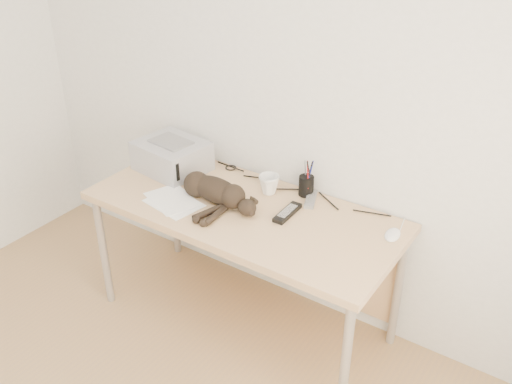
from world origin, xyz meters
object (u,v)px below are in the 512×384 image
Objects in this scene: printer at (172,156)px; mouse at (393,232)px; cat at (213,191)px; mug at (269,184)px; pen_cup at (306,185)px; desk at (252,222)px.

mouse is (1.29, 0.06, -0.06)m from printer.
printer reaches higher than cat.
pen_cup is (0.17, 0.09, 0.01)m from mug.
mouse is (0.72, 0.10, 0.15)m from desk.
cat is (0.41, -0.16, -0.02)m from printer.
mug is (0.03, 0.11, 0.18)m from desk.
cat reaches higher than mouse.
printer is at bearing -172.84° from mug.
desk is 0.61m from printer.
printer is 0.66× the size of cat.
desk is at bearing -178.06° from mouse.
desk is 13.56× the size of mouse.
mouse is at bearing 17.88° from cat.
mug is at bearing 7.16° from printer.
desk is 0.28m from cat.
pen_cup reaches higher than desk.
pen_cup is at bearing 28.19° from mug.
desk is 8.02× the size of pen_cup.
printer is at bearing -167.79° from pen_cup.
cat is at bearing -20.89° from printer.
pen_cup reaches higher than printer.
desk is at bearing -134.12° from pen_cup.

